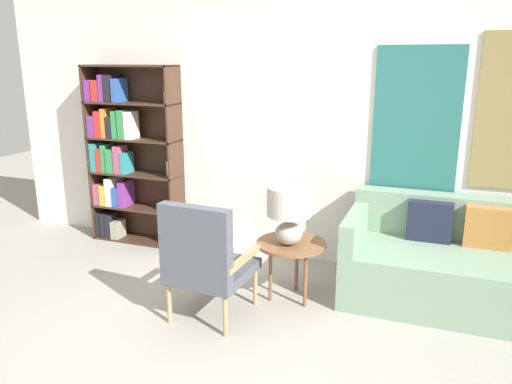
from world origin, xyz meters
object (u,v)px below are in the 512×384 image
bookshelf (123,155)px  side_table (291,248)px  couch (455,265)px  armchair (205,258)px  table_lamp (289,209)px

bookshelf → side_table: 2.28m
bookshelf → couch: bearing=-5.0°
couch → side_table: size_ratio=3.03×
bookshelf → armchair: size_ratio=1.99×
bookshelf → couch: bookshelf is taller
armchair → couch: size_ratio=0.55×
side_table → table_lamp: bearing=-99.6°
bookshelf → side_table: size_ratio=3.30×
couch → table_lamp: 1.44m
side_table → couch: bearing=19.2°
couch → bookshelf: bearing=175.0°
bookshelf → side_table: (2.10, -0.73, -0.50)m
bookshelf → armchair: bearing=-39.2°
armchair → side_table: bearing=48.9°
table_lamp → couch: bearing=21.1°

